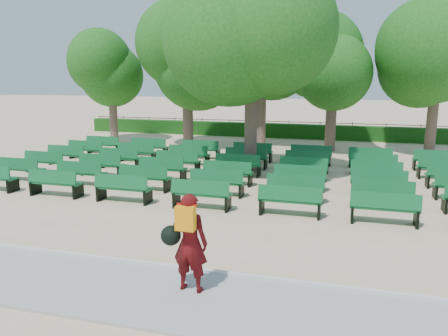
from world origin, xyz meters
name	(u,v)px	position (x,y,z in m)	size (l,w,h in m)	color
ground	(208,191)	(0.00, 0.00, 0.00)	(120.00, 120.00, 0.00)	#D5B38D
paving	(94,286)	(0.00, -7.40, 0.03)	(30.00, 2.20, 0.06)	#A5A5A1
curb	(123,261)	(0.00, -6.25, 0.05)	(30.00, 0.12, 0.10)	silver
hedge	(273,130)	(0.00, 14.00, 0.45)	(26.00, 0.70, 0.90)	#164C13
fence	(273,136)	(0.00, 14.40, 0.00)	(26.00, 0.10, 1.02)	black
tree_line	(261,147)	(0.00, 10.00, 0.00)	(21.80, 6.80, 7.04)	#21661B
bench_array	(234,177)	(0.43, 1.90, 0.10)	(1.84, 0.58, 1.16)	#10602E
tree_among	(252,48)	(0.78, 3.36, 5.06)	(5.76, 5.76, 7.67)	brown
person	(188,241)	(1.85, -7.09, 1.04)	(0.91, 0.56, 1.89)	#4F0B0D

